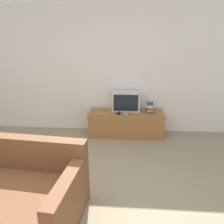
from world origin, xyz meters
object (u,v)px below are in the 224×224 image
television (126,101)px  book_stack (150,108)px  tv_stand (126,123)px  remote_secondary (125,113)px  couch (6,195)px  remote_on_stand (119,113)px

television → book_stack: (0.48, -0.08, -0.11)m
tv_stand → remote_secondary: bearing=-98.6°
television → couch: television is taller
couch → remote_secondary: couch is taller
remote_on_stand → remote_secondary: size_ratio=1.02×
remote_on_stand → remote_secondary: (0.12, 0.01, 0.00)m
book_stack → remote_secondary: size_ratio=1.54×
book_stack → remote_on_stand: (-0.62, -0.16, -0.09)m
couch → remote_secondary: bearing=65.6°
television → book_stack: 0.50m
tv_stand → remote_secondary: remote_secondary is taller
couch → remote_secondary: (1.26, 2.19, 0.24)m
television → remote_on_stand: television is taller
tv_stand → television: 0.46m
television → remote_secondary: television is taller
remote_on_stand → remote_secondary: same height
tv_stand → remote_on_stand: (-0.15, -0.15, 0.26)m
tv_stand → television: television is taller
television → book_stack: television is taller
book_stack → remote_on_stand: size_ratio=1.50×
tv_stand → remote_secondary: (-0.02, -0.14, 0.26)m
television → book_stack: size_ratio=2.48×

